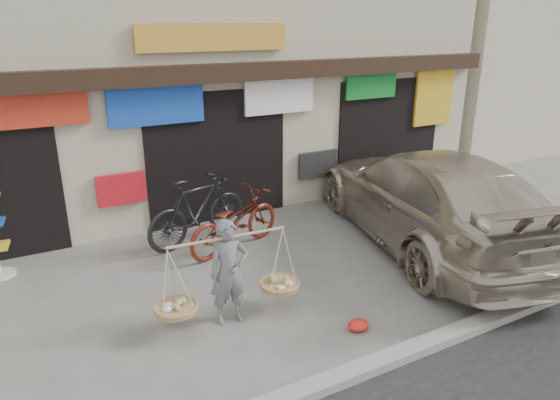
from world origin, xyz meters
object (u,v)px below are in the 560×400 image
bike_2 (234,221)px  suv (428,197)px  bike_1 (198,210)px  street_vendor (229,276)px

bike_2 → suv: (3.36, -1.38, 0.34)m
suv → bike_2: bearing=-9.1°
bike_1 → bike_2: bearing=-156.5°
street_vendor → bike_2: 2.37m
street_vendor → suv: suv is taller
bike_2 → bike_1: bearing=19.6°
bike_2 → street_vendor: bearing=135.5°
bike_1 → suv: bearing=-132.7°
bike_2 → suv: 3.64m
street_vendor → bike_2: size_ratio=1.00×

